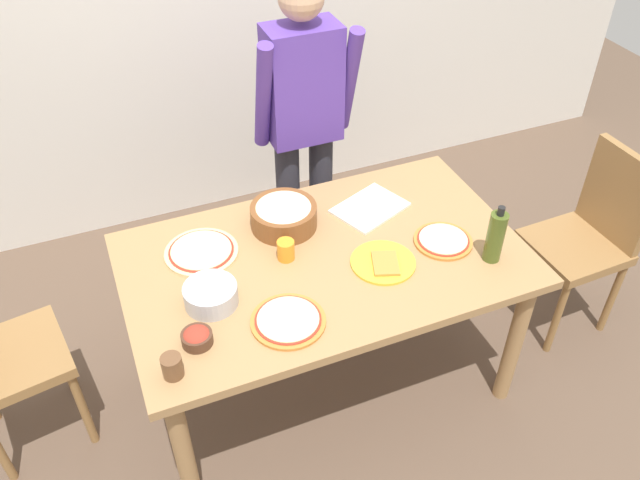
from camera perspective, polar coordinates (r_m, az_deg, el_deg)
name	(u,v)px	position (r m, az deg, el deg)	size (l,w,h in m)	color
ground	(324,376)	(3.16, 0.35, -11.86)	(8.00, 8.00, 0.00)	brown
dining_table	(325,274)	(2.67, 0.41, -2.96)	(1.60, 0.96, 0.76)	#A37A4C
person_cook	(304,120)	(3.14, -1.45, 10.45)	(0.49, 0.25, 1.62)	#2D2D38
chair_wooden_right	(589,233)	(3.32, 22.55, 0.60)	(0.41, 0.41, 0.95)	olive
pizza_raw_on_board	(201,251)	(2.66, -10.36, -1.00)	(0.30, 0.30, 0.02)	beige
pizza_cooked_on_tray	(443,240)	(2.72, 10.73, -0.03)	(0.24, 0.24, 0.02)	#C67A33
pizza_second_cooked	(288,321)	(2.35, -2.81, -7.07)	(0.27, 0.27, 0.02)	#C67A33
plate_with_slice	(383,262)	(2.58, 5.58, -1.98)	(0.26, 0.26, 0.02)	gold
popcorn_bowl	(284,214)	(2.73, -3.20, 2.27)	(0.28, 0.28, 0.11)	brown
mixing_bowl_steel	(211,295)	(2.43, -9.55, -4.78)	(0.20, 0.20, 0.08)	#B7B7BC
small_sauce_bowl	(197,337)	(2.31, -10.74, -8.36)	(0.11, 0.11, 0.06)	#4C2D1E
olive_oil_bottle	(495,237)	(2.62, 15.12, 0.30)	(0.07, 0.07, 0.26)	#47561E
cup_orange	(286,250)	(2.58, -3.01, -0.88)	(0.07, 0.07, 0.09)	orange
cup_small_brown	(172,366)	(2.22, -12.83, -10.75)	(0.07, 0.07, 0.09)	brown
cutting_board_white	(370,208)	(2.86, 4.39, 2.83)	(0.30, 0.22, 0.01)	white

